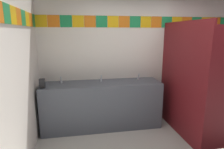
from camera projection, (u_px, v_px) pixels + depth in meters
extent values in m
cube|color=silver|center=(139.00, 59.00, 3.98)|extent=(3.96, 0.08, 2.56)
cube|color=yellow|center=(41.00, 21.00, 3.46)|extent=(0.21, 0.01, 0.21)
cube|color=orange|center=(54.00, 21.00, 3.50)|extent=(0.21, 0.01, 0.21)
cube|color=#1E8C4C|center=(66.00, 21.00, 3.53)|extent=(0.21, 0.01, 0.21)
cube|color=yellow|center=(78.00, 21.00, 3.57)|extent=(0.21, 0.01, 0.21)
cube|color=orange|center=(90.00, 21.00, 3.61)|extent=(0.21, 0.01, 0.21)
cube|color=#1E8C4C|center=(102.00, 22.00, 3.65)|extent=(0.21, 0.01, 0.21)
cube|color=yellow|center=(113.00, 22.00, 3.68)|extent=(0.21, 0.01, 0.21)
cube|color=orange|center=(124.00, 22.00, 3.72)|extent=(0.21, 0.01, 0.21)
cube|color=#1E8C4C|center=(135.00, 22.00, 3.76)|extent=(0.21, 0.01, 0.21)
cube|color=yellow|center=(146.00, 22.00, 3.80)|extent=(0.21, 0.01, 0.21)
cube|color=orange|center=(156.00, 22.00, 3.84)|extent=(0.21, 0.01, 0.21)
cube|color=#1E8C4C|center=(167.00, 22.00, 3.87)|extent=(0.21, 0.01, 0.21)
cube|color=yellow|center=(177.00, 22.00, 3.91)|extent=(0.21, 0.01, 0.21)
cube|color=orange|center=(187.00, 22.00, 3.95)|extent=(0.21, 0.01, 0.21)
cube|color=#1E8C4C|center=(197.00, 22.00, 3.99)|extent=(0.21, 0.01, 0.21)
cube|color=yellow|center=(206.00, 23.00, 4.02)|extent=(0.21, 0.01, 0.21)
cube|color=orange|center=(215.00, 23.00, 4.06)|extent=(0.21, 0.01, 0.21)
cube|color=silver|center=(3.00, 85.00, 2.01)|extent=(0.08, 3.31, 2.56)
cube|color=#1E8C4C|center=(7.00, 14.00, 2.07)|extent=(0.01, 0.21, 0.21)
cube|color=yellow|center=(13.00, 15.00, 2.28)|extent=(0.01, 0.21, 0.21)
cube|color=orange|center=(19.00, 17.00, 2.49)|extent=(0.01, 0.21, 0.21)
cube|color=#1E8C4C|center=(23.00, 18.00, 2.71)|extent=(0.01, 0.21, 0.21)
cube|color=yellow|center=(27.00, 19.00, 2.92)|extent=(0.01, 0.21, 0.21)
cube|color=orange|center=(31.00, 20.00, 3.13)|extent=(0.01, 0.21, 0.21)
cube|color=#1E8C4C|center=(34.00, 21.00, 3.34)|extent=(0.01, 0.21, 0.21)
cube|color=#4C515B|center=(102.00, 105.00, 3.71)|extent=(2.23, 0.57, 0.88)
cube|color=#4C515B|center=(100.00, 81.00, 3.88)|extent=(2.23, 0.03, 0.08)
cylinder|color=#F6EBCD|center=(61.00, 88.00, 3.47)|extent=(0.34, 0.34, 0.10)
cylinder|color=#F6EBCD|center=(102.00, 86.00, 3.60)|extent=(0.34, 0.34, 0.10)
cylinder|color=#F6EBCD|center=(140.00, 84.00, 3.72)|extent=(0.34, 0.34, 0.10)
cylinder|color=silver|center=(61.00, 82.00, 3.59)|extent=(0.04, 0.04, 0.05)
cylinder|color=silver|center=(61.00, 79.00, 3.52)|extent=(0.02, 0.06, 0.09)
cylinder|color=silver|center=(101.00, 80.00, 3.71)|extent=(0.04, 0.04, 0.05)
cylinder|color=silver|center=(101.00, 77.00, 3.65)|extent=(0.02, 0.06, 0.09)
cylinder|color=silver|center=(138.00, 78.00, 3.84)|extent=(0.04, 0.04, 0.05)
cylinder|color=silver|center=(139.00, 76.00, 3.78)|extent=(0.02, 0.06, 0.09)
cube|color=black|center=(42.00, 83.00, 3.26)|extent=(0.09, 0.07, 0.16)
cylinder|color=black|center=(42.00, 88.00, 3.23)|extent=(0.02, 0.02, 0.03)
cube|color=maroon|center=(181.00, 80.00, 3.39)|extent=(0.04, 1.47, 2.00)
cylinder|color=silver|center=(209.00, 85.00, 2.68)|extent=(0.02, 0.02, 0.10)
cylinder|color=white|center=(197.00, 115.00, 3.85)|extent=(0.38, 0.38, 0.40)
torus|color=white|center=(199.00, 104.00, 3.81)|extent=(0.39, 0.39, 0.05)
cube|color=white|center=(193.00, 94.00, 3.98)|extent=(0.34, 0.17, 0.34)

